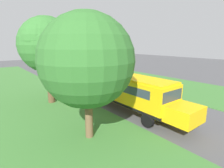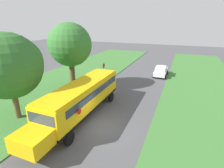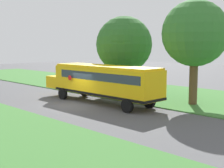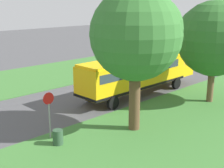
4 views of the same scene
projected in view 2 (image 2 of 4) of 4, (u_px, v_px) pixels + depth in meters
ground_plane at (99, 127)px, 14.75m from camera, size 120.00×120.00×0.00m
grass_verge at (13, 106)px, 18.28m from camera, size 12.00×80.00×0.08m
grass_far_side at (221, 155)px, 11.55m from camera, size 10.00×80.00×0.07m
school_bus at (81, 97)px, 15.87m from camera, size 2.85×12.42×3.16m
car_white_nearest at (161, 71)px, 28.42m from camera, size 2.02×4.40×1.56m
oak_tree_beside_bus at (11, 65)px, 14.51m from camera, size 5.56×5.56×7.68m
oak_tree_roadside_mid at (68, 44)px, 21.10m from camera, size 5.26×5.26×8.38m
stop_sign at (104, 70)px, 25.46m from camera, size 0.08×0.68×2.74m
trash_bin at (98, 77)px, 26.40m from camera, size 0.56×0.56×0.90m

